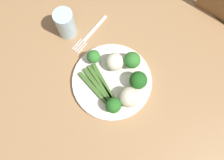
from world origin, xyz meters
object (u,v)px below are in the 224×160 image
at_px(cauliflower_near_fork, 129,97).
at_px(water_glass, 65,24).
at_px(cauliflower_outer_edge, 115,62).
at_px(broccoli_front_left, 138,80).
at_px(fork, 90,34).
at_px(broccoli_left, 94,57).
at_px(asparagus_bundle, 100,86).
at_px(broccoli_right, 132,60).
at_px(plate, 112,81).
at_px(chair, 224,42).
at_px(dining_table, 121,111).
at_px(broccoli_back, 113,105).

relative_size(cauliflower_near_fork, water_glass, 0.59).
bearing_deg(cauliflower_outer_edge, broccoli_front_left, -174.14).
bearing_deg(fork, cauliflower_near_fork, 65.89).
relative_size(broccoli_left, water_glass, 0.49).
xyz_separation_m(asparagus_bundle, broccoli_right, (-0.01, -0.12, 0.03)).
relative_size(broccoli_right, cauliflower_near_fork, 1.02).
bearing_deg(plate, water_glass, -2.85).
bearing_deg(broccoli_right, water_glass, 16.59).
height_order(plate, fork, plate).
distance_m(broccoli_left, broccoli_right, 0.12).
xyz_separation_m(asparagus_bundle, fork, (0.16, -0.10, -0.02)).
bearing_deg(water_glass, asparagus_bundle, 166.66).
distance_m(chair, fork, 0.65).
distance_m(dining_table, broccoli_right, 0.21).
bearing_deg(plate, cauliflower_near_fork, 176.43).
bearing_deg(dining_table, broccoli_left, -10.41).
bearing_deg(cauliflower_near_fork, chair, -97.17).
bearing_deg(asparagus_bundle, chair, -97.58).
distance_m(cauliflower_near_fork, water_glass, 0.31).
relative_size(broccoli_back, cauliflower_near_fork, 0.92).
distance_m(broccoli_back, fork, 0.27).
height_order(cauliflower_outer_edge, cauliflower_near_fork, cauliflower_near_fork).
relative_size(asparagus_bundle, water_glass, 1.43).
relative_size(broccoli_left, cauliflower_near_fork, 0.83).
bearing_deg(asparagus_bundle, cauliflower_near_fork, -150.38).
bearing_deg(water_glass, dining_table, 173.01).
distance_m(dining_table, cauliflower_near_fork, 0.16).
height_order(asparagus_bundle, cauliflower_near_fork, cauliflower_near_fork).
bearing_deg(broccoli_back, water_glass, -12.61).
xyz_separation_m(chair, broccoli_front_left, (0.09, 0.51, 0.32)).
xyz_separation_m(broccoli_back, water_glass, (0.29, -0.07, 0.00)).
xyz_separation_m(broccoli_left, broccoli_right, (-0.09, -0.08, 0.01)).
height_order(dining_table, water_glass, water_glass).
relative_size(broccoli_right, fork, 0.38).
xyz_separation_m(plate, cauliflower_outer_edge, (0.03, -0.04, 0.04)).
bearing_deg(water_glass, broccoli_left, 177.03).
height_order(asparagus_bundle, fork, asparagus_bundle).
relative_size(broccoli_right, cauliflower_outer_edge, 1.10).
bearing_deg(fork, broccoli_front_left, 77.82).
distance_m(chair, broccoli_right, 0.59).
height_order(dining_table, broccoli_right, broccoli_right).
distance_m(broccoli_right, broccoli_front_left, 0.07).
distance_m(broccoli_right, water_glass, 0.24).
bearing_deg(broccoli_front_left, broccoli_right, -28.14).
bearing_deg(dining_table, plate, -18.79).
distance_m(asparagus_bundle, cauliflower_outer_edge, 0.09).
height_order(dining_table, broccoli_front_left, broccoli_front_left).
relative_size(broccoli_left, cauliflower_outer_edge, 0.89).
distance_m(chair, cauliflower_outer_edge, 0.63).
relative_size(dining_table, cauliflower_outer_edge, 21.45).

